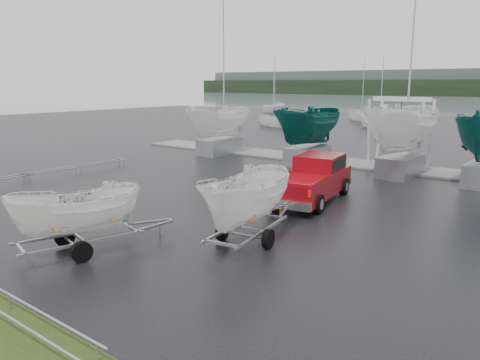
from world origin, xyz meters
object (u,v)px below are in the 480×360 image
trailer_hitched (248,153)px  trailer_parked (74,172)px  pickup_truck (314,177)px  boat_hoist (400,123)px

trailer_hitched → trailer_parked: trailer_hitched is taller
pickup_truck → trailer_parked: trailer_parked is taller
trailer_hitched → boat_hoist: size_ratio=1.27×
pickup_truck → trailer_hitched: 6.53m
pickup_truck → boat_hoist: 9.49m
trailer_parked → boat_hoist: size_ratio=1.08×
pickup_truck → trailer_hitched: (1.09, -6.16, 1.87)m
boat_hoist → trailer_hitched: bearing=-87.0°
pickup_truck → boat_hoist: (0.27, 9.33, 1.71)m
pickup_truck → trailer_parked: size_ratio=1.31×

